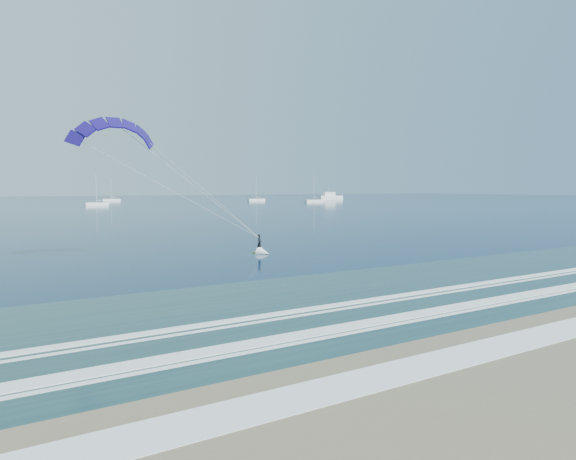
{
  "coord_description": "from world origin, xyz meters",
  "views": [
    {
      "loc": [
        -25.94,
        -13.86,
        6.8
      ],
      "look_at": [
        -0.84,
        26.75,
        2.88
      ],
      "focal_mm": 32.0,
      "sensor_mm": 36.0,
      "label": 1
    }
  ],
  "objects_px": {
    "sailboat_3": "(97,204)",
    "sailboat_5": "(256,200)",
    "motor_yacht": "(330,197)",
    "sailboat_4": "(111,200)",
    "sailboat_6": "(314,201)",
    "kitesurfer_rig": "(194,186)"
  },
  "relations": [
    {
      "from": "sailboat_3",
      "to": "sailboat_5",
      "type": "xyz_separation_m",
      "value": [
        84.21,
        26.26,
        0.0
      ]
    },
    {
      "from": "sailboat_3",
      "to": "sailboat_5",
      "type": "distance_m",
      "value": 88.2
    },
    {
      "from": "motor_yacht",
      "to": "sailboat_5",
      "type": "bearing_deg",
      "value": -171.12
    },
    {
      "from": "sailboat_4",
      "to": "sailboat_6",
      "type": "xyz_separation_m",
      "value": [
        78.74,
        -68.68,
        0.01
      ]
    },
    {
      "from": "motor_yacht",
      "to": "sailboat_5",
      "type": "xyz_separation_m",
      "value": [
        -53.22,
        -8.31,
        -1.04
      ]
    },
    {
      "from": "kitesurfer_rig",
      "to": "sailboat_4",
      "type": "height_order",
      "value": "kitesurfer_rig"
    },
    {
      "from": "motor_yacht",
      "to": "kitesurfer_rig",
      "type": "bearing_deg",
      "value": -129.18
    },
    {
      "from": "motor_yacht",
      "to": "sailboat_6",
      "type": "bearing_deg",
      "value": -133.99
    },
    {
      "from": "sailboat_4",
      "to": "sailboat_5",
      "type": "distance_m",
      "value": 74.19
    },
    {
      "from": "kitesurfer_rig",
      "to": "sailboat_3",
      "type": "relative_size",
      "value": 1.78
    },
    {
      "from": "sailboat_3",
      "to": "sailboat_5",
      "type": "height_order",
      "value": "sailboat_5"
    },
    {
      "from": "motor_yacht",
      "to": "sailboat_4",
      "type": "height_order",
      "value": "sailboat_4"
    },
    {
      "from": "sailboat_5",
      "to": "sailboat_3",
      "type": "bearing_deg",
      "value": -162.68
    },
    {
      "from": "kitesurfer_rig",
      "to": "sailboat_6",
      "type": "distance_m",
      "value": 199.41
    },
    {
      "from": "sailboat_4",
      "to": "sailboat_5",
      "type": "bearing_deg",
      "value": -29.52
    },
    {
      "from": "kitesurfer_rig",
      "to": "sailboat_4",
      "type": "distance_m",
      "value": 230.35
    },
    {
      "from": "sailboat_3",
      "to": "sailboat_4",
      "type": "bearing_deg",
      "value": 72.63
    },
    {
      "from": "sailboat_5",
      "to": "sailboat_6",
      "type": "xyz_separation_m",
      "value": [
        14.18,
        -32.13,
        0.0
      ]
    },
    {
      "from": "kitesurfer_rig",
      "to": "sailboat_6",
      "type": "xyz_separation_m",
      "value": [
        122.22,
        157.44,
        -6.29
      ]
    },
    {
      "from": "sailboat_4",
      "to": "sailboat_6",
      "type": "bearing_deg",
      "value": -41.1
    },
    {
      "from": "motor_yacht",
      "to": "sailboat_6",
      "type": "height_order",
      "value": "sailboat_6"
    },
    {
      "from": "sailboat_3",
      "to": "sailboat_4",
      "type": "height_order",
      "value": "sailboat_3"
    }
  ]
}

